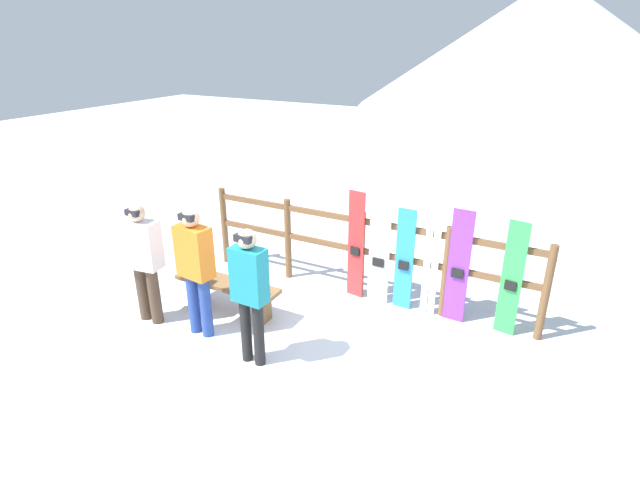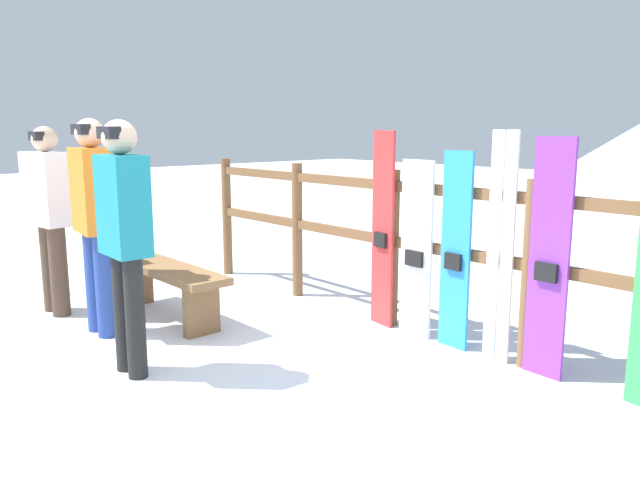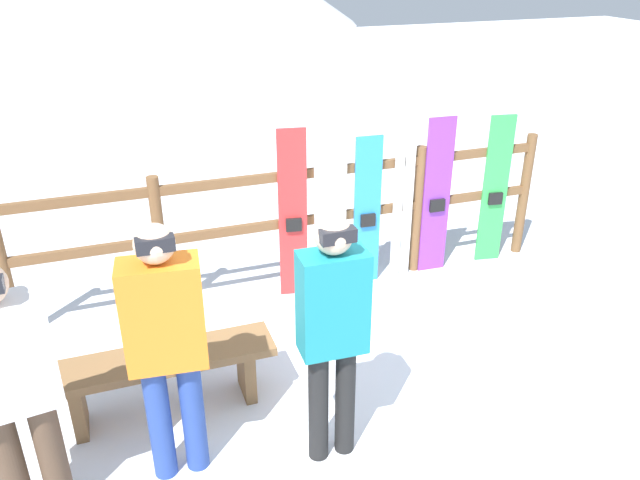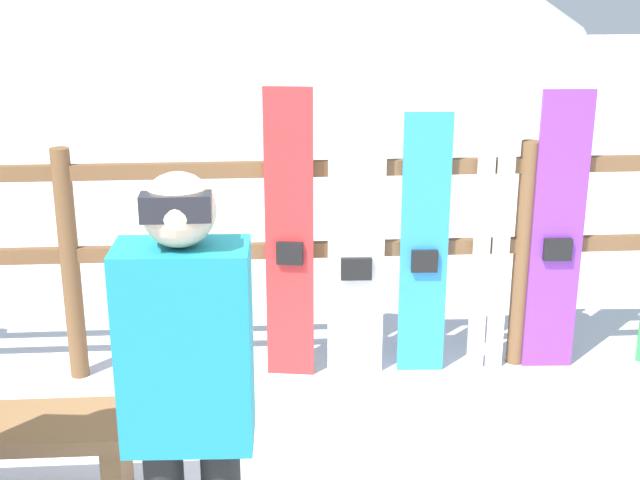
% 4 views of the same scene
% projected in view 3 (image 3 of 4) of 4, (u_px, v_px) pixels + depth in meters
% --- Properties ---
extents(ground_plane, '(40.00, 40.00, 0.00)m').
position_uv_depth(ground_plane, '(377.00, 411.00, 4.36)').
color(ground_plane, white).
extents(fence, '(4.93, 0.10, 1.27)m').
position_uv_depth(fence, '(297.00, 217.00, 5.56)').
color(fence, brown).
rests_on(fence, ground).
extents(bench, '(1.51, 0.36, 0.46)m').
position_uv_depth(bench, '(163.00, 369.00, 4.21)').
color(bench, brown).
rests_on(bench, ground).
extents(person_white, '(0.50, 0.32, 1.60)m').
position_uv_depth(person_white, '(11.00, 384.00, 3.19)').
color(person_white, '#4C3828').
rests_on(person_white, ground).
extents(person_orange, '(0.46, 0.29, 1.66)m').
position_uv_depth(person_orange, '(166.00, 339.00, 3.47)').
color(person_orange, navy).
rests_on(person_orange, ground).
extents(person_teal, '(0.40, 0.23, 1.64)m').
position_uv_depth(person_teal, '(333.00, 325.00, 3.59)').
color(person_teal, black).
rests_on(person_teal, ground).
extents(snowboard_red, '(0.25, 0.08, 1.57)m').
position_uv_depth(snowboard_red, '(293.00, 216.00, 5.48)').
color(snowboard_red, red).
rests_on(snowboard_red, ground).
extents(snowboard_white, '(0.30, 0.06, 1.36)m').
position_uv_depth(snowboard_white, '(330.00, 222.00, 5.63)').
color(snowboard_white, white).
rests_on(snowboard_white, ground).
extents(snowboard_blue, '(0.25, 0.06, 1.44)m').
position_uv_depth(snowboard_blue, '(367.00, 212.00, 5.72)').
color(snowboard_blue, '#288CE0').
rests_on(snowboard_blue, ground).
extents(ski_pair_white, '(0.19, 0.02, 1.58)m').
position_uv_depth(ski_pair_white, '(403.00, 200.00, 5.80)').
color(ski_pair_white, white).
rests_on(ski_pair_white, ground).
extents(snowboard_purple, '(0.27, 0.06, 1.54)m').
position_uv_depth(snowboard_purple, '(437.00, 197.00, 5.91)').
color(snowboard_purple, purple).
rests_on(snowboard_purple, ground).
extents(snowboard_green, '(0.25, 0.09, 1.51)m').
position_uv_depth(snowboard_green, '(495.00, 191.00, 6.12)').
color(snowboard_green, green).
rests_on(snowboard_green, ground).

